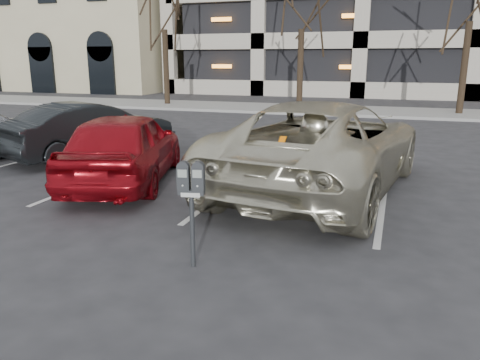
{
  "coord_description": "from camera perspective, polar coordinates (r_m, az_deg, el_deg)",
  "views": [
    {
      "loc": [
        1.53,
        -6.2,
        2.4
      ],
      "look_at": [
        -0.07,
        -1.46,
        1.09
      ],
      "focal_mm": 35.0,
      "sensor_mm": 36.0,
      "label": 1
    }
  ],
  "objects": [
    {
      "name": "car_dark",
      "position": [
        12.21,
        -17.66,
        5.83
      ],
      "size": [
        2.99,
        4.38,
        1.37
      ],
      "primitive_type": "imported",
      "rotation": [
        0.0,
        0.0,
        2.73
      ],
      "color": "black",
      "rests_on": "ground"
    },
    {
      "name": "parking_meter",
      "position": [
        5.35,
        -5.97,
        -1.08
      ],
      "size": [
        0.34,
        0.19,
        1.25
      ],
      "rotation": [
        0.0,
        0.0,
        0.21
      ],
      "color": "black",
      "rests_on": "ground"
    },
    {
      "name": "stall_lines",
      "position": [
        9.3,
        -0.32,
        -0.32
      ],
      "size": [
        16.9,
        5.2,
        0.0
      ],
      "color": "silver",
      "rests_on": "ground"
    },
    {
      "name": "ground",
      "position": [
        6.82,
        4.54,
        -6.05
      ],
      "size": [
        140.0,
        140.0,
        0.0
      ],
      "primitive_type": "plane",
      "color": "#28282B",
      "rests_on": "ground"
    },
    {
      "name": "car_red",
      "position": [
        9.46,
        -13.86,
        3.94
      ],
      "size": [
        2.86,
        4.53,
        1.44
      ],
      "primitive_type": "imported",
      "rotation": [
        0.0,
        0.0,
        3.44
      ],
      "color": "maroon",
      "rests_on": "ground"
    },
    {
      "name": "sidewalk",
      "position": [
        22.37,
        14.82,
        8.1
      ],
      "size": [
        80.0,
        4.0,
        0.12
      ],
      "primitive_type": "cube",
      "color": "gray",
      "rests_on": "ground"
    },
    {
      "name": "suv_silver",
      "position": [
        8.8,
        10.04,
        4.14
      ],
      "size": [
        3.6,
        6.34,
        1.68
      ],
      "rotation": [
        0.0,
        0.0,
        3.0
      ],
      "color": "beige",
      "rests_on": "ground"
    }
  ]
}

